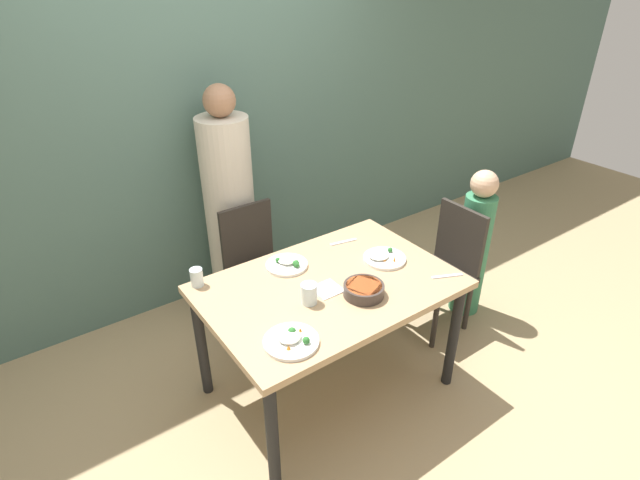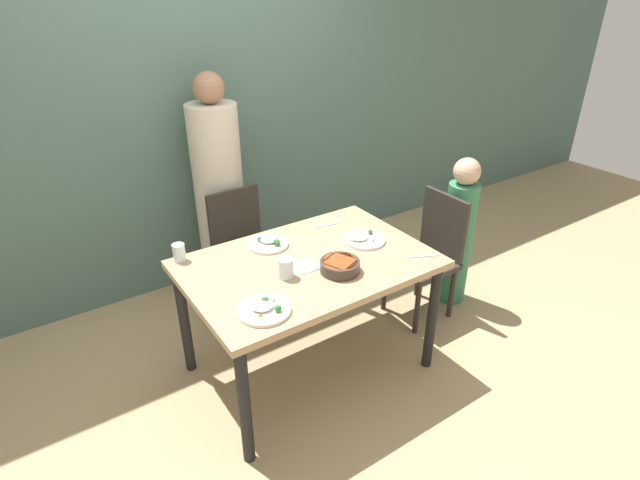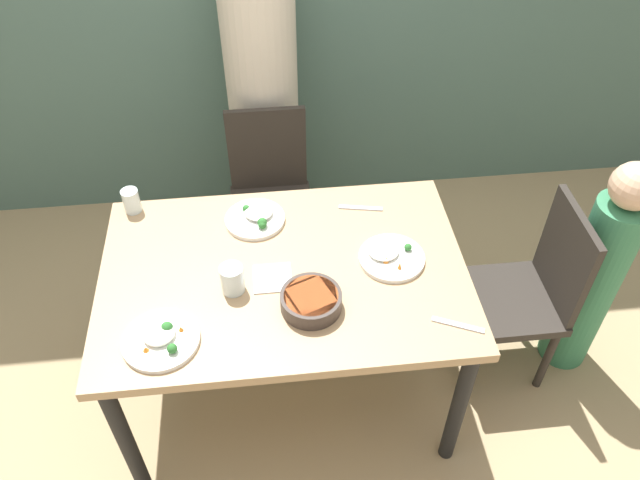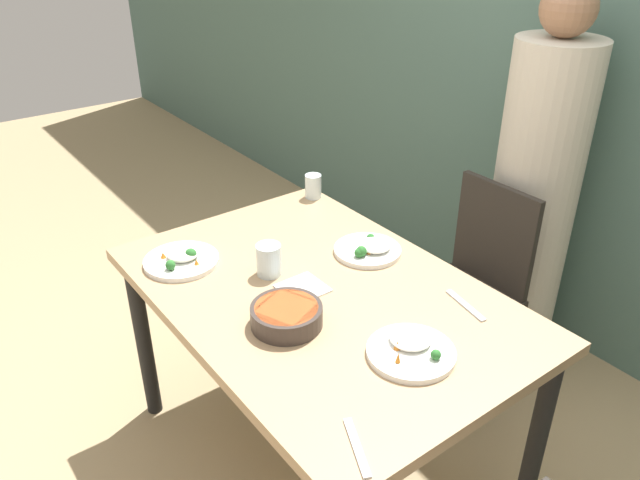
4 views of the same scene
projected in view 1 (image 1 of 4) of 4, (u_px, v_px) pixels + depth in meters
The scene contains 16 objects.
ground_plane at pixel (328, 385), 3.08m from camera, with size 10.00×10.00×0.00m, color tan.
wall_back at pixel (207, 117), 3.41m from camera, with size 10.00×0.06×2.70m.
dining_table at pixel (329, 297), 2.74m from camera, with size 1.36×0.92×0.76m.
chair_adult_spot at pixel (257, 266), 3.40m from camera, with size 0.40×0.40×0.88m.
chair_child_spot at pixel (445, 266), 3.39m from camera, with size 0.40×0.40×0.88m.
person_adult at pixel (230, 211), 3.50m from camera, with size 0.35×0.35×1.62m.
person_child at pixel (473, 247), 3.50m from camera, with size 0.21×0.21×1.10m.
bowl_curry at pixel (364, 290), 2.59m from camera, with size 0.21×0.21×0.06m.
plate_rice_adult at pixel (287, 263), 2.85m from camera, with size 0.24×0.24×0.06m.
plate_rice_child at pixel (383, 258), 2.91m from camera, with size 0.25×0.25×0.05m.
plate_noodles at pixel (291, 340), 2.28m from camera, with size 0.26×0.26×0.06m.
glass_water_tall at pixel (309, 294), 2.53m from camera, with size 0.08×0.08×0.11m.
glass_water_short at pixel (197, 277), 2.66m from camera, with size 0.07×0.07×0.10m.
napkin_folded at pixel (327, 289), 2.65m from camera, with size 0.14×0.14×0.01m.
fork_steel at pixel (343, 242), 3.09m from camera, with size 0.18×0.05×0.01m.
spoon_steel at pixel (447, 276), 2.76m from camera, with size 0.17×0.09×0.01m.
Camera 1 is at (-1.34, -1.78, 2.30)m, focal length 28.00 mm.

